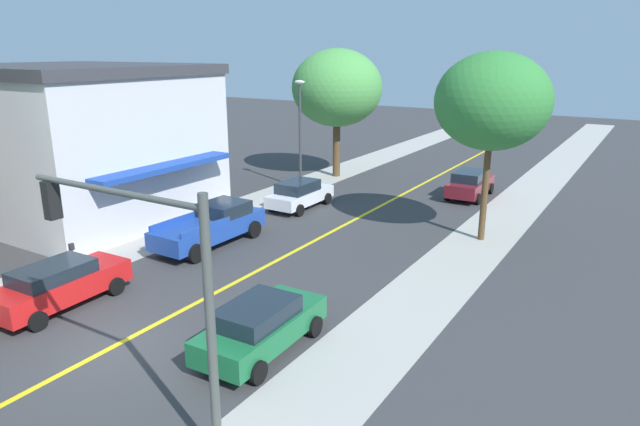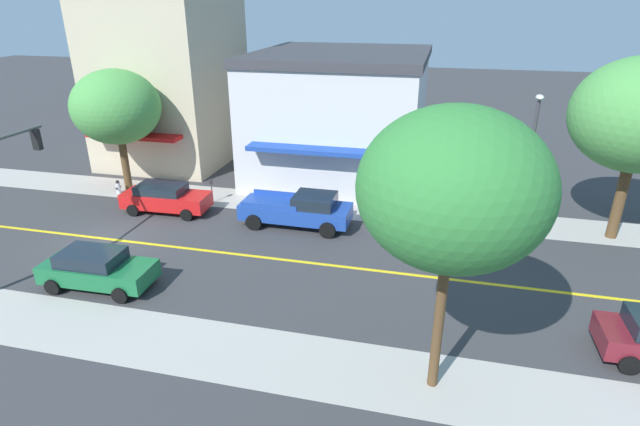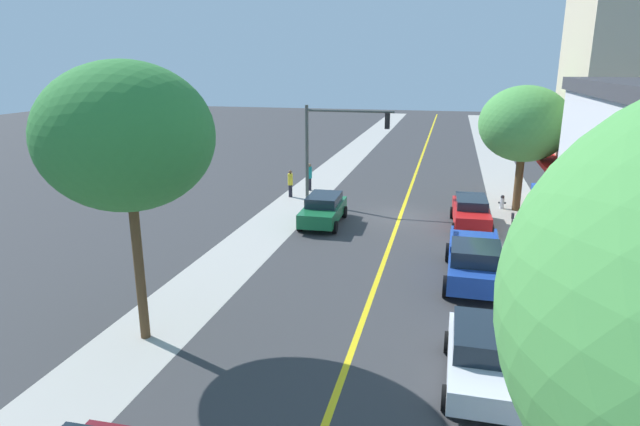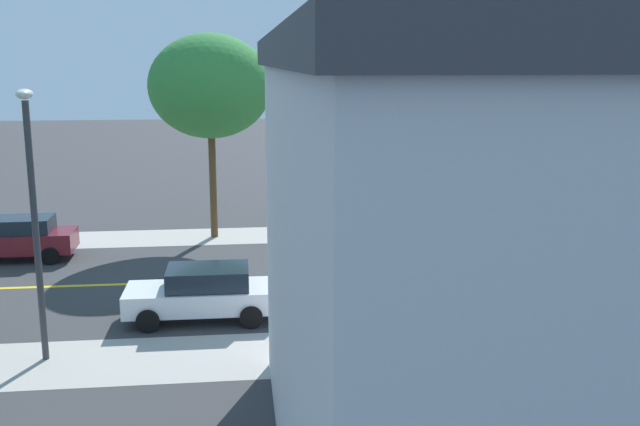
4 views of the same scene
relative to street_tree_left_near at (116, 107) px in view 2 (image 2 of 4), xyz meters
The scene contains 15 objects.
ground_plane 8.62m from the street_tree_left_near, 25.08° to the left, with size 140.00×140.00×0.00m, color #38383A.
sidewalk_left 5.79m from the street_tree_left_near, 91.04° to the left, with size 2.95×126.00×0.01m, color #ADA8A0.
sidewalk_right 14.08m from the street_tree_left_near, 13.11° to the left, with size 2.95×126.00×0.01m, color #ADA8A0.
road_centerline_stripe 8.62m from the street_tree_left_near, 25.08° to the left, with size 0.20×126.00×0.00m, color yellow.
pale_office_building 7.04m from the street_tree_left_near, behind, with size 10.28×8.21×14.79m.
tan_rowhouse 13.49m from the street_tree_left_near, 119.35° to the left, with size 13.10×10.48×7.68m.
street_tree_left_near is the anchor object (origin of this frame).
street_tree_left_far 22.52m from the street_tree_left_near, 55.32° to the left, with size 4.96×4.96×8.37m.
fire_hydrant 4.63m from the street_tree_left_near, 13.65° to the right, with size 0.44×0.24×0.81m.
parking_meter 7.18m from the street_tree_left_near, 82.00° to the left, with size 0.12×0.18×1.37m.
street_lamp 22.33m from the street_tree_left_near, 89.25° to the left, with size 0.70×0.36×6.64m.
red_sedan_left_curb 6.37m from the street_tree_left_near, 56.48° to the left, with size 2.08×4.69×1.55m.
green_sedan_right_curb 12.24m from the street_tree_left_near, 27.34° to the left, with size 2.12×4.46×1.54m.
white_sedan_left_curb 19.18m from the street_tree_left_near, 81.58° to the left, with size 2.01×4.26×1.53m.
blue_pickup_truck 12.50m from the street_tree_left_near, 76.60° to the left, with size 2.28×5.57×1.76m.
Camera 2 is at (18.76, 15.02, 10.68)m, focal length 28.28 mm.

